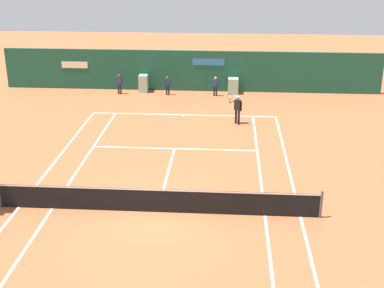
# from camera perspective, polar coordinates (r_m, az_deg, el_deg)

# --- Properties ---
(ground_plane) EXTENTS (80.00, 80.00, 0.01)m
(ground_plane) POSITION_cam_1_polar(r_m,az_deg,el_deg) (20.44, -3.56, -6.54)
(ground_plane) COLOR #BC6038
(tennis_net) EXTENTS (12.10, 0.10, 1.07)m
(tennis_net) POSITION_cam_1_polar(r_m,az_deg,el_deg) (19.70, -3.81, -6.01)
(tennis_net) COLOR #4C4C51
(tennis_net) RESTS_ON ground_plane
(sponsor_back_wall) EXTENTS (25.00, 1.02, 2.69)m
(sponsor_back_wall) POSITION_cam_1_polar(r_m,az_deg,el_deg) (35.37, -0.19, 7.82)
(sponsor_back_wall) COLOR #194C38
(sponsor_back_wall) RESTS_ON ground_plane
(player_on_baseline) EXTENTS (0.82, 0.62, 1.80)m
(player_on_baseline) POSITION_cam_1_polar(r_m,az_deg,el_deg) (28.99, 4.90, 3.98)
(player_on_baseline) COLOR black
(player_on_baseline) RESTS_ON ground_plane
(ball_kid_right_post) EXTENTS (0.44, 0.19, 1.32)m
(ball_kid_right_post) POSITION_cam_1_polar(r_m,az_deg,el_deg) (34.98, -7.83, 6.55)
(ball_kid_right_post) COLOR black
(ball_kid_right_post) RESTS_ON ground_plane
(ball_kid_left_post) EXTENTS (0.41, 0.19, 1.25)m
(ball_kid_left_post) POSITION_cam_1_polar(r_m,az_deg,el_deg) (34.49, -2.65, 6.45)
(ball_kid_left_post) COLOR black
(ball_kid_left_post) RESTS_ON ground_plane
(ball_kid_centre_post) EXTENTS (0.42, 0.19, 1.27)m
(ball_kid_centre_post) POSITION_cam_1_polar(r_m,az_deg,el_deg) (34.27, 2.54, 6.37)
(ball_kid_centre_post) COLOR black
(ball_kid_centre_post) RESTS_ON ground_plane
(tennis_ball_by_sideline) EXTENTS (0.07, 0.07, 0.07)m
(tennis_ball_by_sideline) POSITION_cam_1_polar(r_m,az_deg,el_deg) (22.83, 6.08, -3.43)
(tennis_ball_by_sideline) COLOR #CCE033
(tennis_ball_by_sideline) RESTS_ON ground_plane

